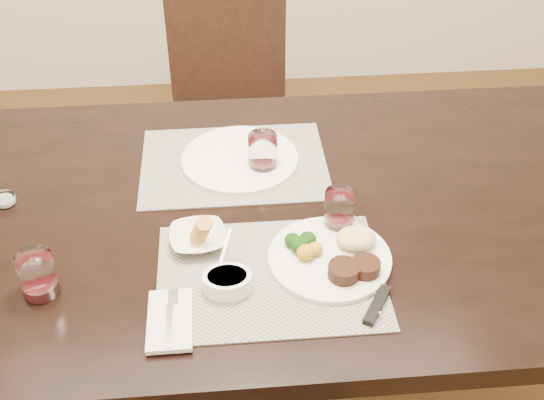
{
  "coord_description": "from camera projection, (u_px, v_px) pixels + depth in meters",
  "views": [
    {
      "loc": [
        -0.03,
        -1.22,
        1.74
      ],
      "look_at": [
        0.07,
        -0.07,
        0.82
      ],
      "focal_mm": 45.0,
      "sensor_mm": 36.0,
      "label": 1
    }
  ],
  "objects": [
    {
      "name": "wine_glass_near",
      "position": [
        339.0,
        212.0,
        1.49
      ],
      "size": [
        0.07,
        0.07,
        0.09
      ],
      "rotation": [
        0.0,
        0.0,
        0.26
      ],
      "color": "white",
      "rests_on": "placemat_near"
    },
    {
      "name": "wine_glass_far",
      "position": [
        263.0,
        154.0,
        1.66
      ],
      "size": [
        0.07,
        0.07,
        0.1
      ],
      "rotation": [
        0.0,
        0.0,
        0.41
      ],
      "color": "white",
      "rests_on": "placemat_far"
    },
    {
      "name": "dining_table",
      "position": [
        242.0,
        234.0,
        1.62
      ],
      "size": [
        2.0,
        1.0,
        0.75
      ],
      "color": "black",
      "rests_on": "ground"
    },
    {
      "name": "wine_glass_side",
      "position": [
        38.0,
        277.0,
        1.33
      ],
      "size": [
        0.07,
        0.07,
        0.1
      ],
      "rotation": [
        0.0,
        0.0,
        0.07
      ],
      "color": "white",
      "rests_on": "dining_table"
    },
    {
      "name": "placemat_far",
      "position": [
        234.0,
        164.0,
        1.7
      ],
      "size": [
        0.46,
        0.34,
        0.0
      ],
      "primitive_type": "cube",
      "color": "gray",
      "rests_on": "dining_table"
    },
    {
      "name": "far_plate",
      "position": [
        240.0,
        159.0,
        1.71
      ],
      "size": [
        0.29,
        0.29,
        0.01
      ],
      "primitive_type": "cylinder",
      "color": "white",
      "rests_on": "placemat_far"
    },
    {
      "name": "steak_knife",
      "position": [
        374.0,
        295.0,
        1.34
      ],
      "size": [
        0.09,
        0.24,
        0.01
      ],
      "rotation": [
        0.0,
        0.0,
        -0.55
      ],
      "color": "white",
      "rests_on": "placemat_near"
    },
    {
      "name": "napkin_fork",
      "position": [
        170.0,
        320.0,
        1.29
      ],
      "size": [
        0.08,
        0.15,
        0.02
      ],
      "rotation": [
        0.0,
        0.0,
        0.0
      ],
      "color": "white",
      "rests_on": "placemat_near"
    },
    {
      "name": "chair_far",
      "position": [
        230.0,
        99.0,
        2.45
      ],
      "size": [
        0.42,
        0.42,
        0.9
      ],
      "color": "black",
      "rests_on": "ground"
    },
    {
      "name": "salt_cellar",
      "position": [
        5.0,
        200.0,
        1.58
      ],
      "size": [
        0.05,
        0.05,
        0.02
      ],
      "rotation": [
        0.0,
        0.0,
        -0.25
      ],
      "color": "white",
      "rests_on": "dining_table"
    },
    {
      "name": "sauce_ramekin",
      "position": [
        227.0,
        281.0,
        1.35
      ],
      "size": [
        0.1,
        0.15,
        0.08
      ],
      "rotation": [
        0.0,
        0.0,
        -0.41
      ],
      "color": "white",
      "rests_on": "placemat_near"
    },
    {
      "name": "dinner_plate",
      "position": [
        336.0,
        256.0,
        1.42
      ],
      "size": [
        0.26,
        0.26,
        0.05
      ],
      "rotation": [
        0.0,
        0.0,
        0.16
      ],
      "color": "white",
      "rests_on": "placemat_near"
    },
    {
      "name": "cracker_bowl",
      "position": [
        198.0,
        238.0,
        1.46
      ],
      "size": [
        0.13,
        0.13,
        0.05
      ],
      "rotation": [
        0.0,
        0.0,
        0.09
      ],
      "color": "white",
      "rests_on": "placemat_near"
    },
    {
      "name": "placemat_near",
      "position": [
        270.0,
        276.0,
        1.39
      ],
      "size": [
        0.46,
        0.34,
        0.0
      ],
      "primitive_type": "cube",
      "color": "gray",
      "rests_on": "dining_table"
    }
  ]
}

